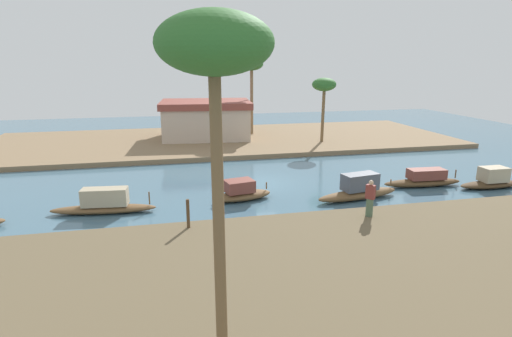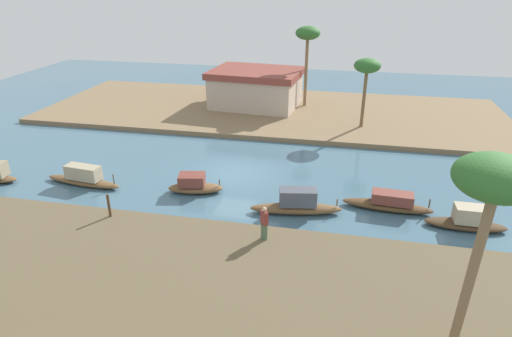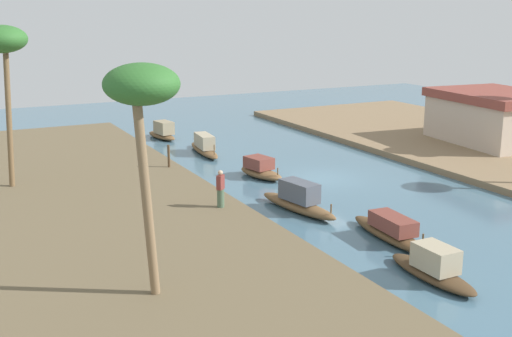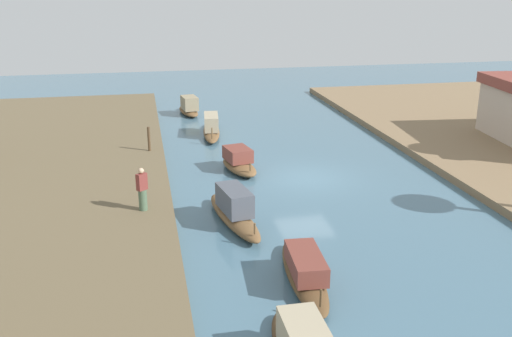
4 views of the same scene
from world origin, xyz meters
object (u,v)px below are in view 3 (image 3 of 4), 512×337
(sampan_open_hull, at_px, (204,146))
(riverside_building, at_px, (496,117))
(sampan_midstream, at_px, (298,200))
(person_on_near_bank, at_px, (221,190))
(sampan_near_left_bank, at_px, (163,132))
(sampan_upstream_small, at_px, (260,170))
(palm_tree_left_far, at_px, (142,94))
(palm_tree_left_near, at_px, (2,44))
(mooring_post, at_px, (169,156))
(sampan_with_tall_canopy, at_px, (433,267))
(sampan_downstream_large, at_px, (390,230))

(sampan_open_hull, distance_m, riverside_building, 19.33)
(sampan_midstream, xyz_separation_m, person_on_near_bank, (-1.13, -3.35, 0.61))
(sampan_midstream, xyz_separation_m, riverside_building, (-6.12, 18.73, 1.55))
(sampan_near_left_bank, height_order, sampan_upstream_small, sampan_near_left_bank)
(palm_tree_left_far, distance_m, riverside_building, 30.54)
(person_on_near_bank, bearing_deg, palm_tree_left_near, 94.79)
(sampan_upstream_small, relative_size, sampan_open_hull, 0.66)
(mooring_post, bearing_deg, sampan_with_tall_canopy, 10.03)
(sampan_open_hull, distance_m, palm_tree_left_near, 14.30)
(palm_tree_left_far, bearing_deg, palm_tree_left_near, -171.75)
(sampan_upstream_small, bearing_deg, palm_tree_left_far, -50.85)
(sampan_midstream, xyz_separation_m, palm_tree_left_far, (6.09, -8.90, 6.05))
(sampan_downstream_large, distance_m, mooring_post, 14.76)
(sampan_near_left_bank, bearing_deg, sampan_midstream, -8.18)
(sampan_downstream_large, bearing_deg, sampan_midstream, -160.59)
(sampan_near_left_bank, height_order, sampan_open_hull, sampan_near_left_bank)
(sampan_near_left_bank, bearing_deg, riverside_building, 47.59)
(sampan_open_hull, bearing_deg, sampan_near_left_bank, -165.81)
(sampan_upstream_small, relative_size, riverside_building, 0.39)
(palm_tree_left_far, bearing_deg, sampan_open_hull, 153.23)
(sampan_downstream_large, height_order, palm_tree_left_far, palm_tree_left_far)
(sampan_upstream_small, bearing_deg, sampan_midstream, -22.60)
(sampan_open_hull, height_order, riverside_building, riverside_building)
(sampan_near_left_bank, height_order, mooring_post, mooring_post)
(palm_tree_left_near, bearing_deg, sampan_open_hull, 108.89)
(sampan_with_tall_canopy, relative_size, riverside_building, 0.46)
(person_on_near_bank, distance_m, riverside_building, 22.65)
(sampan_near_left_bank, distance_m, mooring_post, 10.01)
(sampan_near_left_bank, distance_m, sampan_midstream, 18.83)
(sampan_upstream_small, relative_size, person_on_near_bank, 2.00)
(sampan_upstream_small, bearing_deg, sampan_open_hull, 172.50)
(sampan_open_hull, xyz_separation_m, mooring_post, (3.82, -3.70, 0.52))
(sampan_near_left_bank, xyz_separation_m, sampan_midstream, (18.83, 0.04, 0.03))
(sampan_midstream, relative_size, person_on_near_bank, 2.96)
(person_on_near_bank, distance_m, mooring_post, 8.14)
(sampan_upstream_small, bearing_deg, sampan_with_tall_canopy, -15.19)
(sampan_open_hull, height_order, sampan_downstream_large, sampan_open_hull)
(person_on_near_bank, bearing_deg, palm_tree_left_far, -167.21)
(sampan_open_hull, xyz_separation_m, person_on_near_bank, (11.95, -4.12, 0.66))
(sampan_near_left_bank, xyz_separation_m, palm_tree_left_near, (9.80, -11.05, 6.84))
(sampan_midstream, bearing_deg, sampan_upstream_small, 158.65)
(sampan_midstream, bearing_deg, sampan_near_left_bank, 170.07)
(mooring_post, bearing_deg, palm_tree_left_far, -21.27)
(sampan_with_tall_canopy, xyz_separation_m, palm_tree_left_far, (-2.48, -9.13, 6.13))
(person_on_near_bank, height_order, palm_tree_left_near, palm_tree_left_near)
(sampan_midstream, distance_m, sampan_downstream_large, 5.04)
(sampan_upstream_small, xyz_separation_m, palm_tree_left_far, (12.27, -10.13, 6.14))
(sampan_with_tall_canopy, height_order, riverside_building, riverside_building)
(person_on_near_bank, xyz_separation_m, riverside_building, (-4.98, 22.08, 0.94))
(sampan_near_left_bank, height_order, person_on_near_bank, person_on_near_bank)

